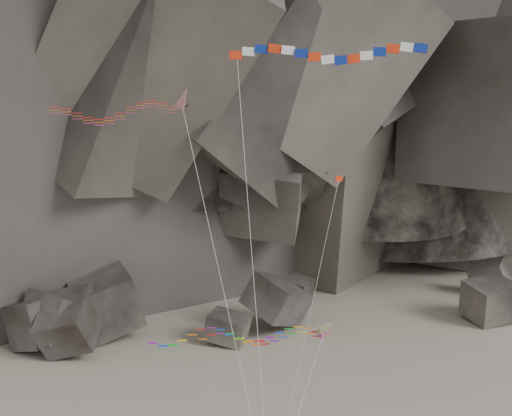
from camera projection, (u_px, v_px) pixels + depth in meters
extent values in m
cube|color=#47423F|center=(41.00, 326.00, 73.70)|extent=(8.54, 8.45, 6.47)
cube|color=#47423F|center=(277.00, 313.00, 79.33)|extent=(9.85, 8.93, 7.91)
cube|color=#47423F|center=(60.00, 327.00, 73.50)|extent=(9.98, 9.79, 7.20)
cube|color=#47423F|center=(490.00, 304.00, 82.09)|extent=(6.66, 6.38, 5.76)
cube|color=#47423F|center=(296.00, 293.00, 88.38)|extent=(4.91, 5.42, 4.46)
cube|color=#47423F|center=(489.00, 283.00, 92.75)|extent=(6.87, 6.19, 5.82)
cube|color=#47423F|center=(70.00, 336.00, 71.79)|extent=(7.76, 9.01, 7.89)
cube|color=#47423F|center=(228.00, 331.00, 75.37)|extent=(6.27, 5.89, 3.76)
cube|color=#47423F|center=(58.00, 308.00, 80.59)|extent=(5.91, 6.97, 6.94)
cube|color=#47423F|center=(106.00, 311.00, 76.88)|extent=(9.49, 8.83, 8.70)
cylinder|color=silver|center=(226.00, 300.00, 44.55)|extent=(4.93, 6.74, 27.15)
cube|color=red|center=(236.00, 55.00, 42.25)|extent=(0.95, 0.81, 0.54)
cube|color=white|center=(249.00, 52.00, 42.04)|extent=(0.99, 0.82, 0.60)
cube|color=navy|center=(262.00, 49.00, 41.80)|extent=(1.01, 0.83, 0.64)
cube|color=red|center=(275.00, 49.00, 41.55)|extent=(1.01, 0.83, 0.64)
cube|color=white|center=(288.00, 50.00, 41.32)|extent=(1.00, 0.82, 0.61)
cube|color=navy|center=(302.00, 53.00, 41.13)|extent=(0.96, 0.81, 0.55)
cube|color=red|center=(315.00, 57.00, 40.99)|extent=(0.98, 0.82, 0.59)
cube|color=white|center=(328.00, 60.00, 40.89)|extent=(1.01, 0.83, 0.63)
cube|color=navy|center=(341.00, 60.00, 40.81)|extent=(1.02, 0.83, 0.65)
cube|color=red|center=(354.00, 59.00, 40.75)|extent=(1.00, 0.83, 0.62)
cube|color=white|center=(367.00, 56.00, 40.67)|extent=(0.97, 0.81, 0.57)
cube|color=navy|center=(380.00, 52.00, 40.58)|extent=(0.97, 0.82, 0.57)
cube|color=red|center=(393.00, 49.00, 40.46)|extent=(1.00, 0.83, 0.63)
cube|color=white|center=(407.00, 47.00, 40.30)|extent=(1.02, 0.83, 0.65)
cube|color=navy|center=(421.00, 48.00, 40.12)|extent=(1.01, 0.83, 0.63)
cylinder|color=silver|center=(254.00, 284.00, 43.17)|extent=(1.54, 3.71, 30.23)
cube|color=#D5C90B|center=(325.00, 329.00, 47.51)|extent=(1.32, 0.91, 0.75)
cube|color=#0CB219|center=(326.00, 334.00, 47.38)|extent=(1.11, 0.71, 0.51)
cylinder|color=silver|center=(299.00, 412.00, 45.90)|extent=(5.21, 4.22, 10.53)
cube|color=red|center=(339.00, 179.00, 44.01)|extent=(0.58, 0.18, 0.37)
cube|color=navy|center=(336.00, 179.00, 43.98)|extent=(0.22, 0.10, 0.38)
cylinder|color=silver|center=(305.00, 340.00, 44.16)|extent=(5.43, 2.68, 21.98)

